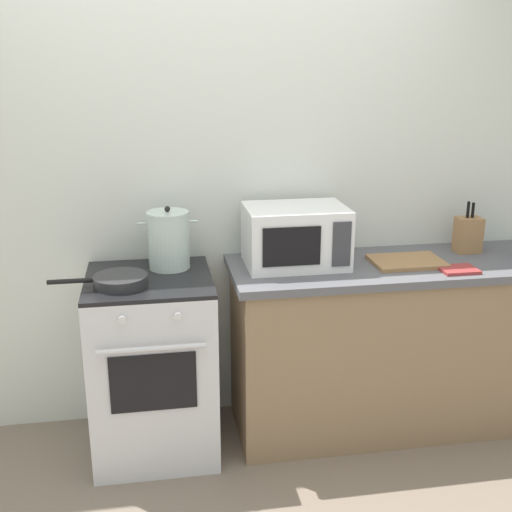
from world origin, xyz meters
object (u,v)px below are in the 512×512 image
Objects in this scene: stove at (153,364)px; oven_mitt at (458,270)px; stock_pot at (169,240)px; frying_pan at (119,281)px; cutting_board at (407,262)px; microwave at (295,236)px; knife_block at (468,234)px.

stove is 5.11× the size of oven_mitt.
stock_pot is 0.70× the size of frying_pan.
stove is 2.56× the size of cutting_board.
frying_pan is 1.64m from oven_mitt.
stove is 0.63m from stock_pot.
microwave is 0.59m from cutting_board.
stock_pot is 1.43m from oven_mitt.
stock_pot reaches higher than microwave.
frying_pan is (-0.24, -0.23, -0.12)m from stock_pot.
microwave is at bearing 172.18° from cutting_board.
frying_pan is 1.85m from knife_block.
stock_pot reaches higher than stove.
stock_pot is at bearing -179.78° from knife_block.
oven_mitt is at bearing -11.88° from stock_pot.
microwave reaches higher than knife_block.
microwave is (0.87, 0.17, 0.12)m from frying_pan.
stove is 2.92× the size of stock_pot.
frying_pan is 0.89m from microwave.
stock_pot is 0.87× the size of cutting_board.
microwave reaches higher than oven_mitt.
cutting_board is (1.30, 0.00, 0.47)m from stove.
knife_block is (0.96, 0.06, -0.05)m from microwave.
knife_block is at bearing 56.81° from oven_mitt.
cutting_board is at bearing 0.05° from stove.
frying_pan is 1.63× the size of knife_block.
cutting_board is at bearing 141.36° from oven_mitt.
microwave reaches higher than cutting_board.
cutting_board is (1.20, -0.13, -0.13)m from stock_pot.
microwave is 2.78× the size of oven_mitt.
cutting_board is (0.57, -0.08, -0.14)m from microwave.
knife_block is (1.70, 0.14, 0.56)m from stove.
microwave is 0.82m from oven_mitt.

